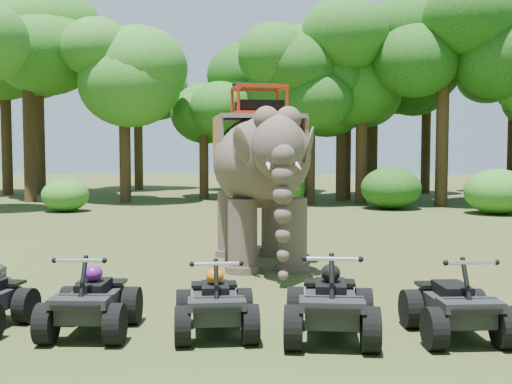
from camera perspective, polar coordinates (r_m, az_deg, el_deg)
ground at (r=11.46m, az=-0.42°, el=-9.94°), size 110.00×110.00×0.00m
elephant at (r=15.16m, az=0.31°, el=1.69°), size 3.37×5.50×4.30m
atv_1 at (r=9.90m, az=-14.45°, el=-8.65°), size 1.28×1.71×1.23m
atv_2 at (r=9.57m, az=-3.63°, el=-9.10°), size 1.42×1.78×1.19m
atv_3 at (r=9.39m, az=6.66°, el=-9.00°), size 1.32×1.79×1.31m
atv_4 at (r=9.83m, az=17.33°, el=-8.77°), size 1.42×1.81×1.24m
tree_0 at (r=31.33m, az=2.42°, el=6.35°), size 5.67×5.67×8.10m
tree_1 at (r=31.82m, az=9.37°, el=6.66°), size 5.97×5.97×8.53m
tree_2 at (r=31.12m, az=16.27°, el=7.46°), size 6.62×6.62×9.45m
tree_28 at (r=34.29m, az=-19.57°, el=7.23°), size 6.76×6.76×9.66m
tree_29 at (r=32.67m, az=-11.61°, el=6.80°), size 6.17×6.17×8.81m
tree_30 at (r=34.46m, az=-4.66°, el=4.85°), size 4.59×4.59×6.56m
tree_31 at (r=42.31m, az=-10.44°, el=6.11°), size 6.12×6.12×8.74m
tree_32 at (r=31.18m, az=4.81°, el=5.91°), size 5.33×5.33×7.61m
tree_33 at (r=39.87m, az=-18.76°, el=7.55°), size 7.53×7.53×10.76m
tree_35 at (r=34.40m, az=8.03°, el=5.65°), size 5.29×5.29×7.55m
tree_37 at (r=41.18m, az=-1.36°, el=5.72°), size 5.60×5.60×8.00m
tree_40 at (r=33.18m, az=7.60°, el=5.87°), size 5.41×5.41×7.73m
tree_41 at (r=36.07m, az=10.34°, el=7.02°), size 6.58×6.58×9.41m
tree_42 at (r=40.02m, az=-21.35°, el=6.99°), size 7.06×7.06×10.08m
tree_43 at (r=37.86m, az=0.54°, el=6.59°), size 6.26×6.26×8.94m
tree_44 at (r=39.59m, az=14.89°, el=5.96°), size 5.89×5.89×8.42m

